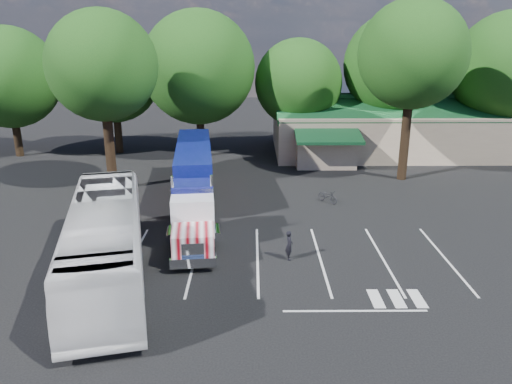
{
  "coord_description": "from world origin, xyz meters",
  "views": [
    {
      "loc": [
        -0.25,
        -29.13,
        11.02
      ],
      "look_at": [
        -0.04,
        -1.04,
        2.0
      ],
      "focal_mm": 35.0,
      "sensor_mm": 36.0,
      "label": 1
    }
  ],
  "objects_px": {
    "woman": "(289,245)",
    "silver_sedan": "(342,153)",
    "semi_truck": "(194,174)",
    "bicycle": "(328,196)",
    "tour_bus": "(106,241)"
  },
  "relations": [
    {
      "from": "silver_sedan",
      "to": "woman",
      "type": "bearing_deg",
      "value": 157.52
    },
    {
      "from": "silver_sedan",
      "to": "semi_truck",
      "type": "bearing_deg",
      "value": 129.4
    },
    {
      "from": "semi_truck",
      "to": "silver_sedan",
      "type": "distance_m",
      "value": 16.7
    },
    {
      "from": "woman",
      "to": "silver_sedan",
      "type": "relative_size",
      "value": 0.33
    },
    {
      "from": "bicycle",
      "to": "silver_sedan",
      "type": "bearing_deg",
      "value": 37.81
    },
    {
      "from": "silver_sedan",
      "to": "tour_bus",
      "type": "bearing_deg",
      "value": 140.73
    },
    {
      "from": "woman",
      "to": "tour_bus",
      "type": "height_order",
      "value": "tour_bus"
    },
    {
      "from": "woman",
      "to": "silver_sedan",
      "type": "height_order",
      "value": "woman"
    },
    {
      "from": "tour_bus",
      "to": "silver_sedan",
      "type": "xyz_separation_m",
      "value": [
        14.7,
        22.0,
        -1.11
      ]
    },
    {
      "from": "bicycle",
      "to": "silver_sedan",
      "type": "xyz_separation_m",
      "value": [
        2.84,
        11.11,
        0.32
      ]
    },
    {
      "from": "semi_truck",
      "to": "woman",
      "type": "distance_m",
      "value": 10.11
    },
    {
      "from": "semi_truck",
      "to": "tour_bus",
      "type": "relative_size",
      "value": 1.37
    },
    {
      "from": "semi_truck",
      "to": "woman",
      "type": "height_order",
      "value": "semi_truck"
    },
    {
      "from": "bicycle",
      "to": "silver_sedan",
      "type": "height_order",
      "value": "silver_sedan"
    },
    {
      "from": "woman",
      "to": "bicycle",
      "type": "bearing_deg",
      "value": -24.81
    }
  ]
}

